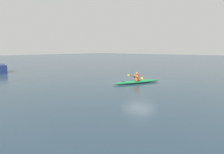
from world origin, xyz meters
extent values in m
plane|color=#233847|center=(0.00, 0.00, 0.00)|extent=(160.00, 160.00, 0.00)
ellipsoid|color=#19723F|center=(-0.19, 0.77, 0.13)|extent=(2.41, 4.48, 0.26)
torus|color=black|center=(-0.18, 0.79, 0.24)|extent=(0.75, 0.75, 0.04)
cylinder|color=black|center=(0.36, 2.04, 0.25)|extent=(0.18, 0.18, 0.02)
cylinder|color=#E04C14|center=(-0.17, 0.80, 0.50)|extent=(0.32, 0.32, 0.50)
sphere|color=#936B4C|center=(-0.17, 0.80, 0.86)|extent=(0.21, 0.21, 0.21)
cylinder|color=black|center=(-0.09, 0.98, 0.58)|extent=(1.86, 0.83, 0.03)
ellipsoid|color=gold|center=(-1.02, 1.38, 0.58)|extent=(0.38, 0.20, 0.17)
ellipsoid|color=gold|center=(0.83, 0.58, 0.58)|extent=(0.38, 0.20, 0.17)
cylinder|color=#936B4C|center=(-0.38, 0.98, 0.56)|extent=(0.32, 0.15, 0.34)
cylinder|color=#936B4C|center=(0.10, 0.77, 0.56)|extent=(0.24, 0.27, 0.34)
camera|label=1|loc=(-9.32, 15.04, 2.95)|focal=32.05mm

